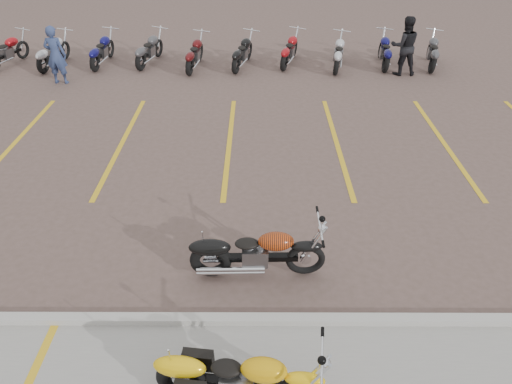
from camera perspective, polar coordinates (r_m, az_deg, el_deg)
ground at (r=9.23m, az=-4.27°, el=-5.53°), size 100.00×100.00×0.00m
curb at (r=7.71m, az=-5.30°, el=-14.32°), size 60.00×0.18×0.12m
parking_stripes at (r=12.63m, az=-3.06°, el=5.67°), size 38.00×5.50×0.01m
yellow_cruiser at (r=6.55m, az=-2.11°, el=-20.35°), size 2.17×0.43×0.89m
flame_cruiser at (r=8.20m, az=-0.19°, el=-7.01°), size 2.23×0.33×0.92m
person_a at (r=17.47m, az=-21.93°, el=14.32°), size 0.69×0.48×1.83m
person_b at (r=17.78m, az=16.63°, el=15.70°), size 0.93×0.73×1.91m
bg_bike_row at (r=18.14m, az=-7.05°, el=15.73°), size 17.48×2.08×1.10m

